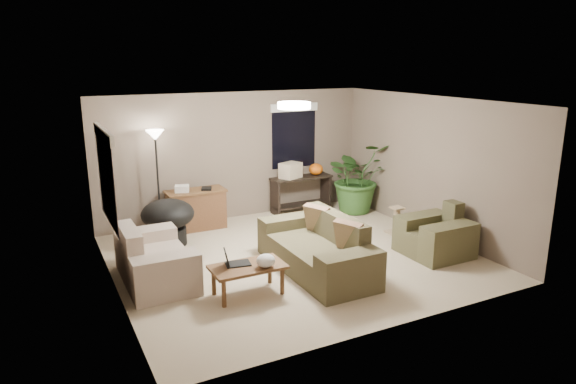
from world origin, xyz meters
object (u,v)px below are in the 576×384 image
floor_lamp (156,148)px  desk (196,209)px  houseplant (357,184)px  coffee_table (248,270)px  main_sofa (318,252)px  loveseat (153,262)px  papasan_chair (168,219)px  console_table (301,191)px  armchair (435,237)px  cat_scratching_post (396,222)px

floor_lamp → desk: bearing=-2.4°
houseplant → coffee_table: bearing=-143.8°
main_sofa → loveseat: 2.43m
coffee_table → papasan_chair: 2.46m
console_table → papasan_chair: (-2.97, -0.70, 0.03)m
main_sofa → armchair: (2.04, -0.30, 0.00)m
papasan_chair → armchair: bearing=-32.8°
papasan_chair → floor_lamp: 1.30m
main_sofa → desk: 2.93m
main_sofa → papasan_chair: size_ratio=2.16×
coffee_table → console_table: 4.00m
main_sofa → papasan_chair: 2.75m
loveseat → console_table: bearing=30.6°
desk → houseplant: bearing=-7.2°
console_table → houseplant: 1.17m
armchair → coffee_table: size_ratio=1.00×
console_table → papasan_chair: size_ratio=1.28×
desk → coffee_table: bearing=-94.0°
papasan_chair → houseplant: size_ratio=0.69×
main_sofa → armchair: bearing=-8.5°
papasan_chair → loveseat: bearing=-112.4°
armchair → console_table: (-0.80, 3.13, 0.14)m
desk → console_table: 2.29m
armchair → papasan_chair: armchair is taller
papasan_chair → floor_lamp: (0.01, 0.63, 1.13)m
desk → floor_lamp: floor_lamp is taller
coffee_table → papasan_chair: bearing=101.0°
desk → houseplant: (3.33, -0.42, 0.20)m
houseplant → console_table: bearing=153.5°
coffee_table → console_table: console_table is taller
loveseat → desk: size_ratio=1.45×
loveseat → houseplant: 4.86m
loveseat → floor_lamp: 2.48m
armchair → coffee_table: bearing=179.7°
loveseat → houseplant: houseplant is taller
console_table → floor_lamp: 3.18m
coffee_table → papasan_chair: papasan_chair is taller
main_sofa → armchair: size_ratio=2.20×
armchair → desk: 4.33m
papasan_chair → cat_scratching_post: (3.87, -1.32, -0.25)m
floor_lamp → houseplant: floor_lamp is taller
loveseat → coffee_table: (1.04, -1.02, 0.06)m
armchair → floor_lamp: floor_lamp is taller
floor_lamp → houseplant: (4.00, -0.45, -1.02)m
loveseat → cat_scratching_post: size_ratio=3.20×
cat_scratching_post → main_sofa: bearing=-159.1°
houseplant → papasan_chair: bearing=-177.4°
armchair → cat_scratching_post: armchair is taller
main_sofa → houseplant: houseplant is taller
papasan_chair → floor_lamp: bearing=89.0°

